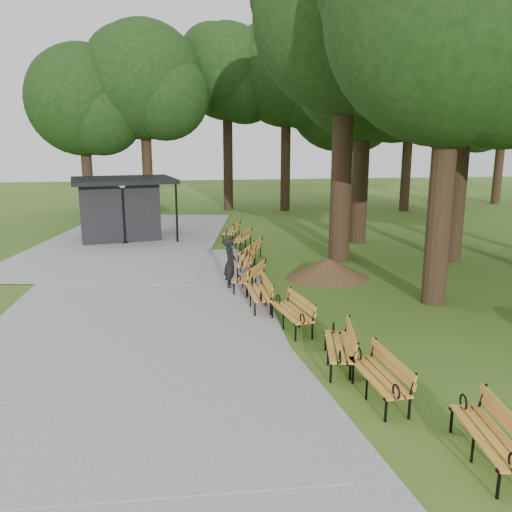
{
  "coord_description": "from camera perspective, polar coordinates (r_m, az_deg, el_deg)",
  "views": [
    {
      "loc": [
        -2.65,
        -11.3,
        4.8
      ],
      "look_at": [
        -0.22,
        4.8,
        1.1
      ],
      "focal_mm": 36.59,
      "sensor_mm": 36.0,
      "label": 1
    }
  ],
  "objects": [
    {
      "name": "lawn_tree_1",
      "position": [
        21.86,
        22.26,
        18.64
      ],
      "size": [
        5.64,
        5.64,
        10.24
      ],
      "color": "black",
      "rests_on": "ground"
    },
    {
      "name": "bench_4",
      "position": [
        15.05,
        0.24,
        -4.03
      ],
      "size": [
        0.64,
        1.9,
        0.88
      ],
      "primitive_type": null,
      "rotation": [
        0.0,
        0.0,
        -1.57
      ],
      "color": "orange",
      "rests_on": "ground"
    },
    {
      "name": "bench_6",
      "position": [
        18.79,
        -1.09,
        -0.61
      ],
      "size": [
        1.06,
        2.0,
        0.88
      ],
      "primitive_type": null,
      "rotation": [
        0.0,
        0.0,
        -1.8
      ],
      "color": "orange",
      "rests_on": "ground"
    },
    {
      "name": "person",
      "position": [
        16.94,
        -2.83,
        -0.75
      ],
      "size": [
        0.52,
        0.68,
        1.67
      ],
      "primitive_type": "imported",
      "rotation": [
        0.0,
        0.0,
        1.36
      ],
      "color": "black",
      "rests_on": "ground"
    },
    {
      "name": "path",
      "position": [
        15.14,
        -13.32,
        -5.92
      ],
      "size": [
        12.0,
        38.0,
        0.06
      ],
      "primitive_type": "cube",
      "color": "gray",
      "rests_on": "ground"
    },
    {
      "name": "tree_backdrop",
      "position": [
        35.69,
        6.38,
        18.22
      ],
      "size": [
        36.18,
        9.97,
        16.43
      ],
      "primitive_type": null,
      "color": "black",
      "rests_on": "ground"
    },
    {
      "name": "bench_8",
      "position": [
        23.02,
        -1.7,
        1.88
      ],
      "size": [
        1.35,
        2.0,
        0.88
      ],
      "primitive_type": null,
      "rotation": [
        0.0,
        0.0,
        -1.98
      ],
      "color": "orange",
      "rests_on": "ground"
    },
    {
      "name": "dirt_mound",
      "position": [
        18.38,
        7.84,
        -1.32
      ],
      "size": [
        2.48,
        2.48,
        0.71
      ],
      "primitive_type": "cone",
      "color": "#47301C",
      "rests_on": "ground"
    },
    {
      "name": "bench_5",
      "position": [
        16.82,
        -0.75,
        -2.22
      ],
      "size": [
        1.43,
        1.98,
        0.88
      ],
      "primitive_type": null,
      "rotation": [
        0.0,
        0.0,
        -2.04
      ],
      "color": "orange",
      "rests_on": "ground"
    },
    {
      "name": "lawn_tree_2",
      "position": [
        20.99,
        9.91,
        24.12
      ],
      "size": [
        6.92,
        6.92,
        12.52
      ],
      "color": "black",
      "rests_on": "ground"
    },
    {
      "name": "bench_7",
      "position": [
        20.67,
        -0.69,
        0.63
      ],
      "size": [
        1.37,
        1.99,
        0.88
      ],
      "primitive_type": null,
      "rotation": [
        0.0,
        0.0,
        -2.0
      ],
      "color": "orange",
      "rests_on": "ground"
    },
    {
      "name": "bench_1",
      "position": [
        10.26,
        13.21,
        -12.7
      ],
      "size": [
        0.74,
        1.93,
        0.88
      ],
      "primitive_type": null,
      "rotation": [
        0.0,
        0.0,
        -1.52
      ],
      "color": "orange",
      "rests_on": "ground"
    },
    {
      "name": "bench_9",
      "position": [
        24.88,
        -2.72,
        2.7
      ],
      "size": [
        1.18,
        2.0,
        0.88
      ],
      "primitive_type": null,
      "rotation": [
        0.0,
        0.0,
        -1.87
      ],
      "color": "orange",
      "rests_on": "ground"
    },
    {
      "name": "bench_0",
      "position": [
        8.96,
        24.07,
        -17.51
      ],
      "size": [
        0.88,
        1.97,
        0.88
      ],
      "primitive_type": null,
      "rotation": [
        0.0,
        0.0,
        -1.7
      ],
      "color": "orange",
      "rests_on": "ground"
    },
    {
      "name": "kiosk",
      "position": [
        26.15,
        -14.79,
        5.06
      ],
      "size": [
        5.35,
        4.86,
        2.93
      ],
      "primitive_type": null,
      "rotation": [
        0.0,
        0.0,
        0.18
      ],
      "color": "black",
      "rests_on": "ground"
    },
    {
      "name": "bench_2",
      "position": [
        11.45,
        9.03,
        -9.74
      ],
      "size": [
        1.03,
        1.99,
        0.88
      ],
      "primitive_type": null,
      "rotation": [
        0.0,
        0.0,
        -1.79
      ],
      "color": "orange",
      "rests_on": "ground"
    },
    {
      "name": "ground",
      "position": [
        12.56,
        4.33,
        -9.7
      ],
      "size": [
        100.0,
        100.0,
        0.0
      ],
      "primitive_type": "plane",
      "color": "#385D1A",
      "rests_on": "ground"
    },
    {
      "name": "bench_3",
      "position": [
        13.43,
        3.9,
        -6.16
      ],
      "size": [
        0.95,
        1.98,
        0.88
      ],
      "primitive_type": null,
      "rotation": [
        0.0,
        0.0,
        -1.4
      ],
      "color": "orange",
      "rests_on": "ground"
    },
    {
      "name": "lawn_tree_4",
      "position": [
        24.77,
        11.83,
        19.66
      ],
      "size": [
        6.58,
        6.58,
        11.22
      ],
      "color": "black",
      "rests_on": "ground"
    },
    {
      "name": "lawn_tree_0",
      "position": [
        16.08,
        20.93,
        23.36
      ],
      "size": [
        6.98,
        6.98,
        11.5
      ],
      "color": "black",
      "rests_on": "ground"
    },
    {
      "name": "lamp_post",
      "position": [
        24.55,
        -14.35,
        6.11
      ],
      "size": [
        0.32,
        0.32,
        2.9
      ],
      "color": "black",
      "rests_on": "ground"
    }
  ]
}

